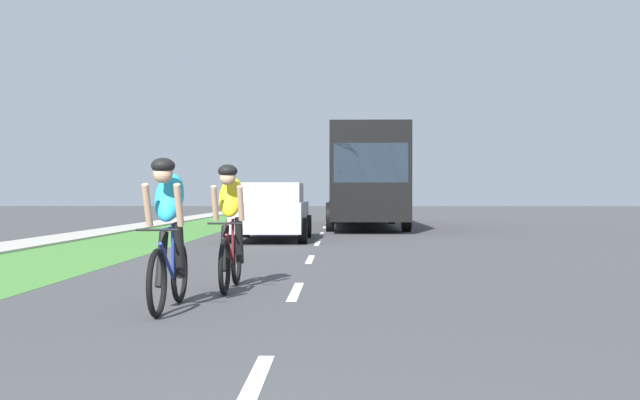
{
  "coord_description": "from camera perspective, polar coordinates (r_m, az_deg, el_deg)",
  "views": [
    {
      "loc": [
        0.54,
        -1.68,
        1.2
      ],
      "look_at": [
        0.08,
        16.4,
        1.08
      ],
      "focal_mm": 42.29,
      "sensor_mm": 36.0,
      "label": 1
    }
  ],
  "objects": [
    {
      "name": "cyclist_trailing",
      "position": [
        9.59,
        -6.79,
        -1.96
      ],
      "size": [
        0.42,
        1.72,
        1.58
      ],
      "color": "black",
      "rests_on": "ground_plane"
    },
    {
      "name": "sidewalk_concrete",
      "position": [
        22.99,
        -17.74,
        -2.62
      ],
      "size": [
        1.43,
        70.0,
        0.1
      ],
      "primitive_type": "cube",
      "color": "#B2ADA3",
      "rests_on": "ground_plane"
    },
    {
      "name": "lane_markings_center",
      "position": [
        25.72,
        0.25,
        -2.29
      ],
      "size": [
        0.12,
        53.13,
        0.01
      ],
      "color": "white",
      "rests_on": "ground_plane"
    },
    {
      "name": "sedan_silver",
      "position": [
        20.05,
        -3.64,
        -0.86
      ],
      "size": [
        1.98,
        4.3,
        1.52
      ],
      "color": "#A5A8AD",
      "rests_on": "ground_plane"
    },
    {
      "name": "cyclist_lead",
      "position": [
        8.02,
        -11.41,
        -2.42
      ],
      "size": [
        0.42,
        1.72,
        1.58
      ],
      "color": "black",
      "rests_on": "ground_plane"
    },
    {
      "name": "bus_black",
      "position": [
        28.55,
        3.38,
        1.94
      ],
      "size": [
        2.78,
        11.6,
        3.48
      ],
      "color": "black",
      "rests_on": "ground_plane"
    },
    {
      "name": "grass_verge",
      "position": [
        22.37,
        -12.41,
        -2.7
      ],
      "size": [
        2.97,
        70.0,
        0.01
      ],
      "primitive_type": "cube",
      "color": "#478438",
      "rests_on": "ground_plane"
    },
    {
      "name": "ground_plane",
      "position": [
        21.72,
        0.03,
        -2.79
      ],
      "size": [
        120.0,
        120.0,
        0.0
      ],
      "primitive_type": "plane",
      "color": "#424244"
    }
  ]
}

